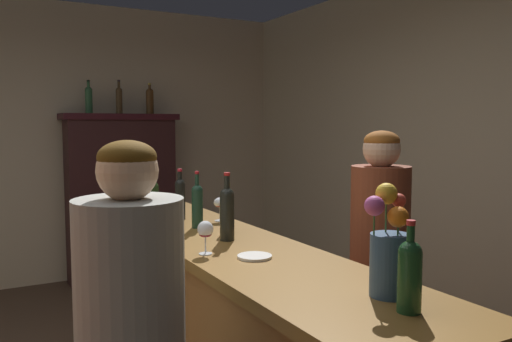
{
  "coord_description": "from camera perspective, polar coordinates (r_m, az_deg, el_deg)",
  "views": [
    {
      "loc": [
        -0.53,
        -2.43,
        1.6
      ],
      "look_at": [
        0.97,
        0.28,
        1.32
      ],
      "focal_mm": 36.78,
      "sensor_mm": 36.0,
      "label": 1
    }
  ],
  "objects": [
    {
      "name": "flower_arrangement",
      "position": [
        1.86,
        14.28,
        -8.39
      ],
      "size": [
        0.17,
        0.14,
        0.39
      ],
      "color": "#304C6E",
      "rests_on": "bar_counter"
    },
    {
      "name": "wine_bottle_pinot",
      "position": [
        2.65,
        -3.16,
        -4.34
      ],
      "size": [
        0.07,
        0.07,
        0.35
      ],
      "color": "black",
      "rests_on": "bar_counter"
    },
    {
      "name": "display_bottle_left",
      "position": [
        5.41,
        -17.73,
        7.52
      ],
      "size": [
        0.07,
        0.07,
        0.32
      ],
      "color": "#295334",
      "rests_on": "display_cabinet"
    },
    {
      "name": "display_bottle_center",
      "position": [
        5.56,
        -11.47,
        7.59
      ],
      "size": [
        0.08,
        0.08,
        0.32
      ],
      "color": "#492C13",
      "rests_on": "display_cabinet"
    },
    {
      "name": "wine_bottle_rose",
      "position": [
        3.26,
        -8.25,
        -2.78
      ],
      "size": [
        0.06,
        0.06,
        0.31
      ],
      "color": "black",
      "rests_on": "bar_counter"
    },
    {
      "name": "wine_bottle_malbec",
      "position": [
        2.84,
        -3.07,
        -4.38
      ],
      "size": [
        0.07,
        0.07,
        0.27
      ],
      "color": "#172239",
      "rests_on": "bar_counter"
    },
    {
      "name": "bar_counter",
      "position": [
        2.78,
        -2.78,
        -17.89
      ],
      "size": [
        0.62,
        2.85,
        1.01
      ],
      "color": "brown",
      "rests_on": "ground"
    },
    {
      "name": "wine_glass_front",
      "position": [
        2.39,
        -5.53,
        -6.51
      ],
      "size": [
        0.07,
        0.07,
        0.15
      ],
      "color": "white",
      "rests_on": "bar_counter"
    },
    {
      "name": "wall_back",
      "position": [
        5.61,
        -23.65,
        2.69
      ],
      "size": [
        5.4,
        0.12,
        2.8
      ],
      "primitive_type": "cube",
      "color": "#C0AE93",
      "rests_on": "ground"
    },
    {
      "name": "wall_right",
      "position": [
        4.04,
        24.0,
        1.9
      ],
      "size": [
        0.12,
        6.31,
        2.8
      ],
      "primitive_type": "cube",
      "color": "#BEB093",
      "rests_on": "ground"
    },
    {
      "name": "bartender",
      "position": [
        2.85,
        13.24,
        -9.73
      ],
      "size": [
        0.31,
        0.31,
        1.57
      ],
      "rotation": [
        0.0,
        0.0,
        3.13
      ],
      "color": "#332630",
      "rests_on": "ground"
    },
    {
      "name": "wine_bottle_riesling",
      "position": [
        1.73,
        16.37,
        -10.54
      ],
      "size": [
        0.08,
        0.08,
        0.29
      ],
      "color": "#183D1E",
      "rests_on": "bar_counter"
    },
    {
      "name": "display_bottle_midleft",
      "position": [
        5.48,
        -14.66,
        7.6
      ],
      "size": [
        0.06,
        0.06,
        0.34
      ],
      "color": "#47331D",
      "rests_on": "display_cabinet"
    },
    {
      "name": "wine_bottle_chardonnay",
      "position": [
        3.07,
        -11.24,
        -3.23
      ],
      "size": [
        0.08,
        0.08,
        0.32
      ],
      "color": "#1F3517",
      "rests_on": "bar_counter"
    },
    {
      "name": "wine_glass_mid",
      "position": [
        3.19,
        -3.93,
        -3.58
      ],
      "size": [
        0.08,
        0.08,
        0.14
      ],
      "color": "white",
      "rests_on": "bar_counter"
    },
    {
      "name": "wine_bottle_merlot",
      "position": [
        2.99,
        -6.41,
        -3.56
      ],
      "size": [
        0.06,
        0.06,
        0.32
      ],
      "color": "#173425",
      "rests_on": "bar_counter"
    },
    {
      "name": "cheese_plate",
      "position": [
        2.34,
        -0.15,
        -9.28
      ],
      "size": [
        0.15,
        0.15,
        0.01
      ],
      "primitive_type": "cylinder",
      "color": "white",
      "rests_on": "bar_counter"
    },
    {
      "name": "display_cabinet",
      "position": [
        5.52,
        -14.42,
        -2.45
      ],
      "size": [
        1.14,
        0.38,
        1.7
      ],
      "color": "black",
      "rests_on": "ground"
    }
  ]
}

